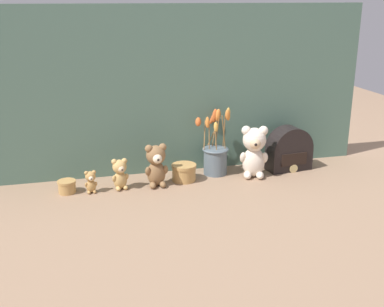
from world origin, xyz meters
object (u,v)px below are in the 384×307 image
Objects in this scene: teddy_bear_medium at (156,165)px; vintage_radio at (289,152)px; teddy_bear_large at (254,151)px; teddy_bear_tiny at (91,181)px; teddy_bear_small at (120,173)px; decorative_tin_short at (67,187)px; flower_vase at (215,155)px; decorative_tin_tall at (184,172)px.

teddy_bear_medium is 0.64m from vintage_radio.
teddy_bear_medium is at bearing -179.43° from teddy_bear_large.
teddy_bear_medium is (-0.44, -0.00, -0.03)m from teddy_bear_large.
teddy_bear_tiny is at bearing -179.30° from teddy_bear_large.
teddy_bear_medium is at bearing -1.94° from teddy_bear_small.
teddy_bear_medium is 2.47× the size of decorative_tin_short.
flower_vase is at bearing 5.77° from decorative_tin_short.
teddy_bear_large is 0.33m from decorative_tin_tall.
teddy_bear_large is 3.12× the size of decorative_tin_short.
decorative_tin_tall is at bearing 5.55° from teddy_bear_tiny.
vintage_radio is at bearing 3.58° from teddy_bear_small.
teddy_bear_tiny is 1.28× the size of decorative_tin_short.
flower_vase is at bearing 174.92° from vintage_radio.
flower_vase is (0.29, 0.09, -0.01)m from teddy_bear_medium.
teddy_bear_large is at bearing -1.03° from decorative_tin_short.
vintage_radio is (0.35, -0.03, -0.00)m from flower_vase.
vintage_radio reaches higher than teddy_bear_medium.
teddy_bear_large reaches higher than teddy_bear_tiny.
teddy_bear_large is at bearing -0.08° from teddy_bear_small.
vintage_radio is 1.95× the size of decorative_tin_tall.
decorative_tin_short is (-0.37, 0.02, -0.07)m from teddy_bear_medium.
teddy_bear_medium is 1.93× the size of teddy_bear_tiny.
teddy_bear_small is 0.28m from decorative_tin_tall.
decorative_tin_tall is at bearing 1.81° from decorative_tin_short.
decorative_tin_tall is (-0.31, 0.03, -0.08)m from teddy_bear_large.
vintage_radio is at bearing -5.08° from flower_vase.
teddy_bear_large is 1.26× the size of teddy_bear_medium.
vintage_radio is (0.19, 0.05, -0.04)m from teddy_bear_large.
decorative_tin_short is at bearing 176.37° from teddy_bear_small.
teddy_bear_medium is 0.30m from flower_vase.
teddy_bear_tiny is 0.89× the size of decorative_tin_tall.
teddy_bear_medium is 1.39× the size of teddy_bear_small.
vintage_radio is (0.79, 0.05, 0.02)m from teddy_bear_small.
teddy_bear_large is 2.15× the size of decorative_tin_tall.
teddy_bear_small is 0.43× the size of flower_vase.
decorative_tin_tall is (-0.16, -0.05, -0.05)m from flower_vase.
flower_vase is 0.66m from decorative_tin_short.
decorative_tin_tall reaches higher than decorative_tin_short.
teddy_bear_large is 2.43× the size of teddy_bear_tiny.
teddy_bear_tiny is 0.45× the size of vintage_radio.
teddy_bear_tiny is at bearing -175.50° from teddy_bear_small.
vintage_radio is (0.63, 0.05, -0.01)m from teddy_bear_medium.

